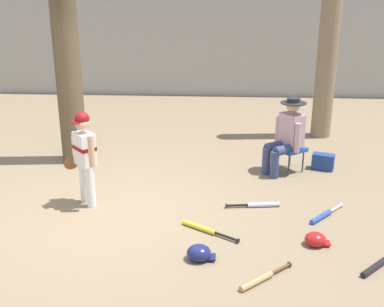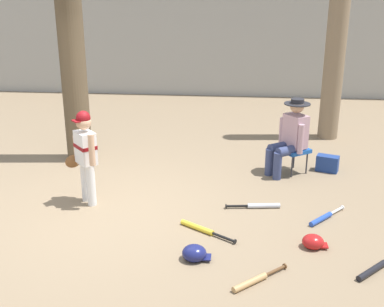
% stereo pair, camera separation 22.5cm
% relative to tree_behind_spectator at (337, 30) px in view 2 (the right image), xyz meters
% --- Properties ---
extents(ground_plane, '(60.00, 60.00, 0.00)m').
position_rel_tree_behind_spectator_xyz_m(ground_plane, '(-3.44, -3.64, -2.05)').
color(ground_plane, '#7F6B51').
extents(concrete_back_wall, '(18.00, 0.36, 3.13)m').
position_rel_tree_behind_spectator_xyz_m(concrete_back_wall, '(-3.44, 3.62, -0.49)').
color(concrete_back_wall, '#9E9E99').
rests_on(concrete_back_wall, ground).
extents(tree_behind_spectator, '(0.54, 0.54, 4.64)m').
position_rel_tree_behind_spectator_xyz_m(tree_behind_spectator, '(0.00, 0.00, 0.00)').
color(tree_behind_spectator, '#7F6B51').
rests_on(tree_behind_spectator, ground).
extents(young_ballplayer, '(0.55, 0.47, 1.31)m').
position_rel_tree_behind_spectator_xyz_m(young_ballplayer, '(-3.78, -3.36, -1.31)').
color(young_ballplayer, white).
rests_on(young_ballplayer, ground).
extents(folding_stool, '(0.56, 0.56, 0.41)m').
position_rel_tree_behind_spectator_xyz_m(folding_stool, '(-0.86, -1.95, -1.69)').
color(folding_stool, '#194C9E').
rests_on(folding_stool, ground).
extents(seated_spectator, '(0.65, 0.59, 1.20)m').
position_rel_tree_behind_spectator_xyz_m(seated_spectator, '(-0.94, -2.01, -1.41)').
color(seated_spectator, navy).
rests_on(seated_spectator, ground).
extents(handbag_beside_stool, '(0.38, 0.29, 0.26)m').
position_rel_tree_behind_spectator_xyz_m(handbag_beside_stool, '(-0.30, -1.84, -1.92)').
color(handbag_beside_stool, navy).
rests_on(handbag_beside_stool, ground).
extents(bat_black_composite, '(0.62, 0.62, 0.07)m').
position_rel_tree_behind_spectator_xyz_m(bat_black_composite, '(-0.26, -4.73, -2.02)').
color(bat_black_composite, black).
rests_on(bat_black_composite, ground).
extents(bat_wood_tan, '(0.58, 0.53, 0.07)m').
position_rel_tree_behind_spectator_xyz_m(bat_wood_tan, '(-1.54, -5.08, -2.02)').
color(bat_wood_tan, tan).
rests_on(bat_wood_tan, ground).
extents(bat_yellow_trainer, '(0.71, 0.49, 0.07)m').
position_rel_tree_behind_spectator_xyz_m(bat_yellow_trainer, '(-2.16, -4.04, -2.02)').
color(bat_yellow_trainer, yellow).
rests_on(bat_yellow_trainer, ground).
extents(bat_aluminum_silver, '(0.74, 0.16, 0.07)m').
position_rel_tree_behind_spectator_xyz_m(bat_aluminum_silver, '(-1.43, -3.32, -2.02)').
color(bat_aluminum_silver, '#B7BCC6').
rests_on(bat_aluminum_silver, ground).
extents(bat_blue_youth, '(0.53, 0.58, 0.07)m').
position_rel_tree_behind_spectator_xyz_m(bat_blue_youth, '(-0.62, -3.59, -2.02)').
color(bat_blue_youth, '#2347AD').
rests_on(bat_blue_youth, ground).
extents(batting_helmet_navy, '(0.32, 0.25, 0.18)m').
position_rel_tree_behind_spectator_xyz_m(batting_helmet_navy, '(-2.18, -4.69, -1.98)').
color(batting_helmet_navy, navy).
rests_on(batting_helmet_navy, ground).
extents(batting_helmet_red, '(0.29, 0.23, 0.17)m').
position_rel_tree_behind_spectator_xyz_m(batting_helmet_red, '(-0.85, -4.30, -1.98)').
color(batting_helmet_red, '#A81919').
rests_on(batting_helmet_red, ground).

